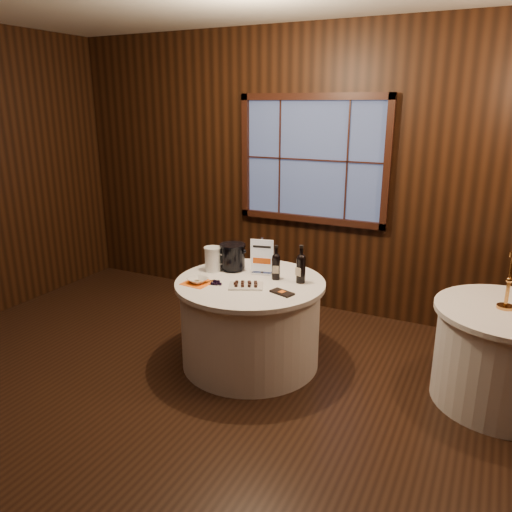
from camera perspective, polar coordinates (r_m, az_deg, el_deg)
The scene contains 15 objects.
ground at distance 3.84m, azimuth -7.76°, elevation -18.37°, with size 6.00×6.00×0.00m, color black.
back_wall at distance 5.40m, azimuth 6.55°, elevation 9.78°, with size 6.00×0.10×3.00m.
main_table at distance 4.40m, azimuth -0.65°, elevation -7.55°, with size 1.28×1.28×0.77m.
side_table at distance 4.28m, azimuth 26.48°, elevation -10.20°, with size 1.08×1.08×0.77m.
sign_stand at distance 4.38m, azimuth 0.67°, elevation -0.68°, with size 0.20×0.13×0.33m.
port_bottle_left at distance 4.26m, azimuth 2.29°, elevation -0.99°, with size 0.07×0.08×0.30m.
port_bottle_right at distance 4.18m, azimuth 5.16°, elevation -1.21°, with size 0.08×0.09×0.33m.
ice_bucket at distance 4.49m, azimuth -2.68°, elevation -0.05°, with size 0.24×0.24×0.24m.
chocolate_plate at distance 4.11m, azimuth -1.15°, elevation -3.34°, with size 0.33×0.28×0.04m.
chocolate_box at distance 3.98m, azimuth 3.00°, elevation -4.20°, with size 0.19×0.10×0.02m, color black.
grape_bunch at distance 4.17m, azimuth -4.61°, elevation -3.04°, with size 0.16×0.06×0.04m.
glass_pitcher at distance 4.49m, azimuth -4.95°, elevation -0.33°, with size 0.20×0.15×0.22m.
orange_napkin at distance 4.23m, azimuth -6.67°, elevation -3.06°, with size 0.22×0.22×0.00m, color orange.
cracker_bowl at distance 4.22m, azimuth -6.68°, elevation -2.78°, with size 0.16×0.16×0.04m, color silver.
brass_candlestick at distance 4.08m, azimuth 26.85°, elevation -3.33°, with size 0.12×0.12×0.43m.
Camera 1 is at (1.81, -2.56, 2.22)m, focal length 35.00 mm.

